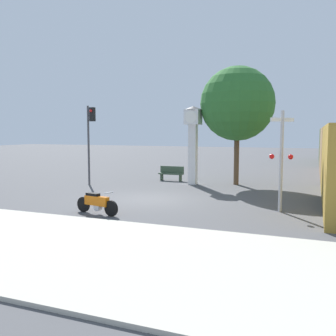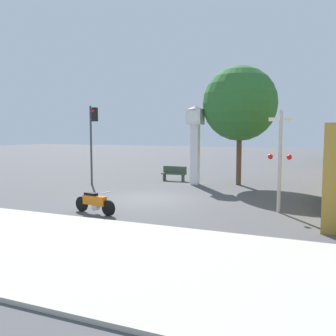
% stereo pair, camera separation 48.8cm
% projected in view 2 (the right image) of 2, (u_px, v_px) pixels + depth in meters
% --- Properties ---
extents(ground_plane, '(120.00, 120.00, 0.00)m').
position_uv_depth(ground_plane, '(149.00, 199.00, 17.44)').
color(ground_plane, '#4C4C4F').
extents(sidewalk_strip, '(36.00, 6.00, 0.10)m').
position_uv_depth(sidewalk_strip, '(29.00, 242.00, 10.47)').
color(sidewalk_strip, '#BCB7A8').
rests_on(sidewalk_strip, ground_plane).
extents(motorcycle, '(2.00, 0.58, 0.89)m').
position_uv_depth(motorcycle, '(95.00, 203.00, 14.30)').
color(motorcycle, black).
rests_on(motorcycle, ground_plane).
extents(clock_tower, '(1.05, 1.05, 4.63)m').
position_uv_depth(clock_tower, '(195.00, 133.00, 22.01)').
color(clock_tower, white).
rests_on(clock_tower, ground_plane).
extents(traffic_light, '(0.50, 0.35, 4.63)m').
position_uv_depth(traffic_light, '(93.00, 131.00, 21.86)').
color(traffic_light, '#47474C').
rests_on(traffic_light, ground_plane).
extents(railroad_crossing_signal, '(0.90, 0.82, 3.94)m').
position_uv_depth(railroad_crossing_signal, '(280.00, 157.00, 14.36)').
color(railroad_crossing_signal, '#B7B7BC').
rests_on(railroad_crossing_signal, ground_plane).
extents(street_tree, '(4.33, 4.33, 6.92)m').
position_uv_depth(street_tree, '(240.00, 104.00, 21.69)').
color(street_tree, brown).
rests_on(street_tree, ground_plane).
extents(bench, '(1.60, 0.44, 0.92)m').
position_uv_depth(bench, '(174.00, 173.00, 23.93)').
color(bench, '#384C38').
rests_on(bench, ground_plane).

